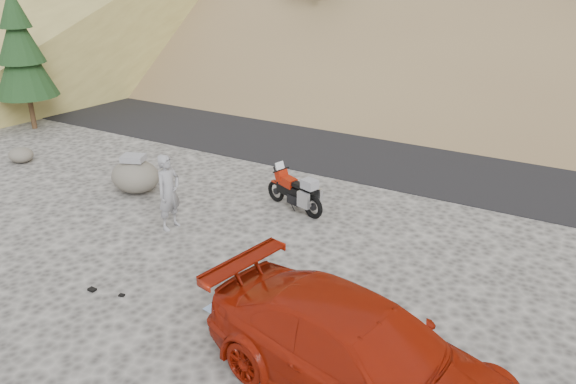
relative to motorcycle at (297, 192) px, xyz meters
name	(u,v)px	position (x,y,z in m)	size (l,w,h in m)	color
ground	(190,252)	(-1.01, -3.05, -0.50)	(140.00, 140.00, 0.00)	#403E3B
road	(353,141)	(-1.01, 5.95, -0.50)	(120.00, 7.00, 0.05)	black
conifer_verge	(20,50)	(-12.01, 1.45, 2.39)	(2.20, 2.20, 5.04)	#392615
motorcycle	(297,192)	(0.00, 0.00, 0.00)	(1.91, 0.89, 1.17)	black
man	(172,227)	(-2.15, -2.33, -0.50)	(0.67, 0.44, 1.85)	gray
boulder	(135,176)	(-4.43, -1.12, -0.03)	(1.55, 1.38, 1.08)	#57524B
small_rock	(21,155)	(-9.24, -1.17, -0.26)	(1.01, 0.97, 0.47)	#57524B
gear_white_cloth	(238,299)	(0.97, -4.07, -0.49)	(0.47, 0.42, 0.02)	white
gear_blue_mat	(272,328)	(2.04, -4.60, -0.41)	(0.17, 0.17, 0.42)	navy
gear_bottle	(301,342)	(2.67, -4.68, -0.40)	(0.07, 0.07, 0.20)	navy
gear_funnel	(334,330)	(3.01, -4.11, -0.40)	(0.15, 0.15, 0.19)	red
gear_glove_a	(92,289)	(-1.71, -5.23, -0.48)	(0.16, 0.11, 0.04)	black
gear_glove_b	(122,295)	(-1.06, -5.08, -0.48)	(0.11, 0.08, 0.04)	black
gear_blue_cloth	(213,309)	(0.74, -4.56, -0.49)	(0.32, 0.23, 0.01)	#97B6E9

